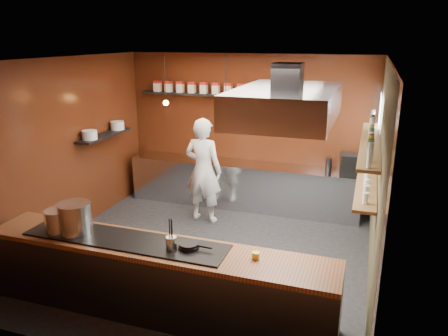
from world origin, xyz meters
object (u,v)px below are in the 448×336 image
at_px(stockpot_large, 75,218).
at_px(chef, 203,170).
at_px(espresso_machine, 351,164).
at_px(extractor_hood, 286,104).
at_px(stockpot_small, 58,221).

height_order(stockpot_large, chef, chef).
distance_m(espresso_machine, chef, 2.69).
bearing_deg(extractor_hood, stockpot_small, -153.63).
xyz_separation_m(stockpot_small, chef, (0.81, 2.96, -0.12)).
height_order(extractor_hood, stockpot_small, extractor_hood).
distance_m(extractor_hood, stockpot_small, 3.23).
bearing_deg(chef, stockpot_large, 83.57).
relative_size(stockpot_large, chef, 0.21).
xyz_separation_m(stockpot_large, stockpot_small, (-0.23, -0.05, -0.05)).
relative_size(extractor_hood, stockpot_large, 4.91).
distance_m(extractor_hood, stockpot_large, 3.00).
relative_size(extractor_hood, stockpot_small, 6.42).
distance_m(stockpot_large, chef, 2.97).
xyz_separation_m(stockpot_small, espresso_machine, (3.36, 3.80, 0.00)).
bearing_deg(extractor_hood, stockpot_large, -152.29).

